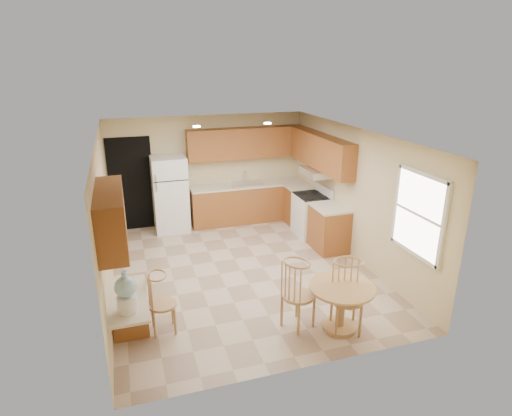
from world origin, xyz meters
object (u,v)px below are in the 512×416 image
object	(u,v)px
chair_table_a	(301,291)
chair_desk	(163,300)
water_crock	(126,294)
refrigerator	(170,194)
dining_table	(341,301)
stove	(311,215)
chair_table_b	(351,294)

from	to	relation	value
chair_table_a	chair_desk	xyz separation A→B (m)	(-1.86, 0.48, -0.09)
chair_desk	water_crock	bearing A→B (deg)	-42.14
refrigerator	water_crock	bearing A→B (deg)	-103.38
dining_table	chair_table_a	world-z (taller)	chair_table_a
chair_desk	water_crock	xyz separation A→B (m)	(-0.45, -0.51, 0.47)
stove	dining_table	world-z (taller)	stove
chair_table_a	chair_desk	distance (m)	1.92
refrigerator	stove	world-z (taller)	refrigerator
stove	chair_table_b	size ratio (longest dim) A/B	1.03
chair_desk	water_crock	world-z (taller)	water_crock
chair_table_a	stove	bearing A→B (deg)	127.75
chair_table_b	stove	bearing A→B (deg)	-90.90
refrigerator	stove	xyz separation A→B (m)	(2.88, -1.22, -0.37)
dining_table	chair_desk	distance (m)	2.49
refrigerator	chair_desk	bearing A→B (deg)	-98.73
dining_table	chair_desk	xyz separation A→B (m)	(-2.41, 0.63, 0.09)
stove	refrigerator	bearing A→B (deg)	157.01
refrigerator	chair_desk	world-z (taller)	refrigerator
dining_table	chair_table_b	bearing A→B (deg)	-73.16
chair_table_b	refrigerator	bearing A→B (deg)	-53.06
refrigerator	dining_table	distance (m)	4.90
dining_table	chair_table_b	size ratio (longest dim) A/B	0.88
dining_table	chair_table_b	world-z (taller)	chair_table_b
stove	chair_desk	bearing A→B (deg)	-142.29
dining_table	chair_desk	bearing A→B (deg)	165.38
refrigerator	water_crock	size ratio (longest dim) A/B	3.09
stove	water_crock	bearing A→B (deg)	-140.86
chair_table_a	water_crock	xyz separation A→B (m)	(-2.31, -0.03, 0.39)
chair_table_a	chair_table_b	xyz separation A→B (m)	(0.60, -0.32, 0.01)
stove	chair_table_a	size ratio (longest dim) A/B	1.05
chair_desk	chair_table_b	bearing A→B (deg)	71.55
dining_table	chair_table_b	xyz separation A→B (m)	(0.05, -0.17, 0.19)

